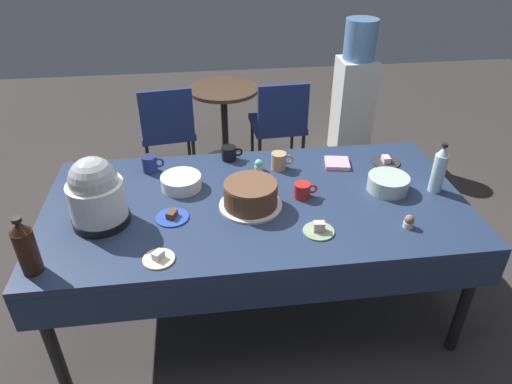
{
  "coord_description": "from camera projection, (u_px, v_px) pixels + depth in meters",
  "views": [
    {
      "loc": [
        -0.26,
        -2.0,
        2.1
      ],
      "look_at": [
        0.0,
        0.0,
        0.8
      ],
      "focal_mm": 32.38,
      "sensor_mm": 36.0,
      "label": 1
    }
  ],
  "objects": [
    {
      "name": "dessert_plate_cobalt",
      "position": [
        172.0,
        217.0,
        2.29
      ],
      "size": [
        0.16,
        0.16,
        0.04
      ],
      "color": "#2D4CB2",
      "rests_on": "potluck_table"
    },
    {
      "name": "coffee_mug_black",
      "position": [
        229.0,
        153.0,
        2.78
      ],
      "size": [
        0.13,
        0.09,
        0.08
      ],
      "color": "black",
      "rests_on": "potluck_table"
    },
    {
      "name": "cupcake_cocoa",
      "position": [
        82.0,
        187.0,
        2.48
      ],
      "size": [
        0.05,
        0.05,
        0.07
      ],
      "color": "beige",
      "rests_on": "potluck_table"
    },
    {
      "name": "ground",
      "position": [
        256.0,
        301.0,
        2.83
      ],
      "size": [
        9.0,
        9.0,
        0.0
      ],
      "primitive_type": "plane",
      "color": "#383330"
    },
    {
      "name": "dessert_plate_sage",
      "position": [
        319.0,
        230.0,
        2.19
      ],
      "size": [
        0.15,
        0.15,
        0.06
      ],
      "color": "#8CA87F",
      "rests_on": "potluck_table"
    },
    {
      "name": "cupcake_lemon",
      "position": [
        409.0,
        222.0,
        2.21
      ],
      "size": [
        0.05,
        0.05,
        0.07
      ],
      "color": "beige",
      "rests_on": "potluck_table"
    },
    {
      "name": "water_cooler",
      "position": [
        354.0,
        93.0,
        4.2
      ],
      "size": [
        0.32,
        0.32,
        1.24
      ],
      "color": "silver",
      "rests_on": "ground"
    },
    {
      "name": "maroon_chair_left",
      "position": [
        167.0,
        126.0,
        3.82
      ],
      "size": [
        0.49,
        0.49,
        0.85
      ],
      "color": "navy",
      "rests_on": "ground"
    },
    {
      "name": "coffee_mug_tan",
      "position": [
        279.0,
        161.0,
        2.68
      ],
      "size": [
        0.13,
        0.09,
        0.1
      ],
      "color": "tan",
      "rests_on": "potluck_table"
    },
    {
      "name": "round_cafe_table",
      "position": [
        224.0,
        112.0,
        4.06
      ],
      "size": [
        0.6,
        0.6,
        0.72
      ],
      "color": "#473323",
      "rests_on": "ground"
    },
    {
      "name": "soda_bottle_cola",
      "position": [
        26.0,
        247.0,
        1.9
      ],
      "size": [
        0.09,
        0.09,
        0.28
      ],
      "color": "#33190F",
      "rests_on": "potluck_table"
    },
    {
      "name": "potluck_table",
      "position": [
        256.0,
        210.0,
        2.46
      ],
      "size": [
        2.2,
        1.1,
        0.75
      ],
      "color": "navy",
      "rests_on": "ground"
    },
    {
      "name": "frosted_layer_cake",
      "position": [
        251.0,
        195.0,
        2.34
      ],
      "size": [
        0.33,
        0.33,
        0.14
      ],
      "color": "silver",
      "rests_on": "potluck_table"
    },
    {
      "name": "coffee_mug_red",
      "position": [
        303.0,
        191.0,
        2.43
      ],
      "size": [
        0.13,
        0.09,
        0.08
      ],
      "color": "#B2231E",
      "rests_on": "potluck_table"
    },
    {
      "name": "ceramic_snack_bowl",
      "position": [
        181.0,
        182.0,
        2.51
      ],
      "size": [
        0.22,
        0.22,
        0.07
      ],
      "primitive_type": "cylinder",
      "color": "silver",
      "rests_on": "potluck_table"
    },
    {
      "name": "slow_cooker",
      "position": [
        96.0,
        194.0,
        2.17
      ],
      "size": [
        0.28,
        0.28,
        0.35
      ],
      "color": "black",
      "rests_on": "potluck_table"
    },
    {
      "name": "paper_napkin_stack",
      "position": [
        337.0,
        163.0,
        2.74
      ],
      "size": [
        0.16,
        0.16,
        0.02
      ],
      "primitive_type": "cube",
      "rotation": [
        0.0,
        0.0,
        -0.18
      ],
      "color": "pink",
      "rests_on": "potluck_table"
    },
    {
      "name": "dessert_plate_cream",
      "position": [
        159.0,
        258.0,
        2.02
      ],
      "size": [
        0.14,
        0.14,
        0.04
      ],
      "color": "beige",
      "rests_on": "potluck_table"
    },
    {
      "name": "glass_salad_bowl",
      "position": [
        388.0,
        183.0,
        2.49
      ],
      "size": [
        0.22,
        0.22,
        0.08
      ],
      "primitive_type": "cylinder",
      "color": "#B2C6BC",
      "rests_on": "potluck_table"
    },
    {
      "name": "dessert_plate_charcoal",
      "position": [
        386.0,
        161.0,
        2.76
      ],
      "size": [
        0.17,
        0.17,
        0.04
      ],
      "color": "#2D2D33",
      "rests_on": "potluck_table"
    },
    {
      "name": "soda_bottle_water",
      "position": [
        439.0,
        169.0,
        2.44
      ],
      "size": [
        0.07,
        0.07,
        0.28
      ],
      "color": "silver",
      "rests_on": "potluck_table"
    },
    {
      "name": "cupcake_mint",
      "position": [
        238.0,
        181.0,
        2.53
      ],
      "size": [
        0.05,
        0.05,
        0.07
      ],
      "color": "beige",
      "rests_on": "potluck_table"
    },
    {
      "name": "maroon_chair_right",
      "position": [
        279.0,
        120.0,
        3.93
      ],
      "size": [
        0.46,
        0.46,
        0.85
      ],
      "color": "navy",
      "rests_on": "ground"
    },
    {
      "name": "coffee_mug_navy",
      "position": [
        150.0,
        164.0,
        2.66
      ],
      "size": [
        0.13,
        0.08,
        0.1
      ],
      "color": "navy",
      "rests_on": "potluck_table"
    },
    {
      "name": "cupcake_vanilla",
      "position": [
        259.0,
        165.0,
        2.68
      ],
      "size": [
        0.05,
        0.05,
        0.07
      ],
      "color": "beige",
      "rests_on": "potluck_table"
    }
  ]
}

